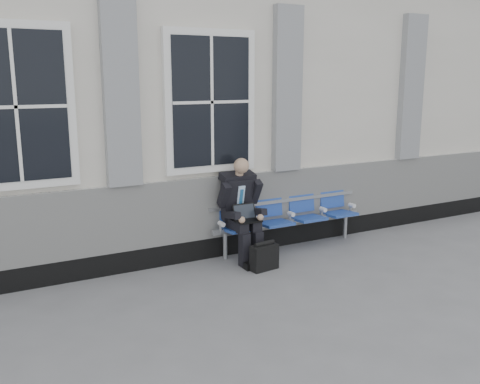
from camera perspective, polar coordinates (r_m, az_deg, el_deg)
ground at (r=6.54m, az=-0.29°, el=-11.13°), size 70.00×70.00×0.00m
station_building at (r=9.22m, az=-10.70°, el=9.70°), size 14.40×4.40×4.49m
bench at (r=8.22m, az=5.20°, el=-2.22°), size 2.60×0.47×0.91m
businessman at (r=7.59m, az=0.11°, el=-1.49°), size 0.61×0.81×1.48m
briefcase at (r=7.35m, az=2.60°, el=-6.91°), size 0.41×0.22×0.40m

